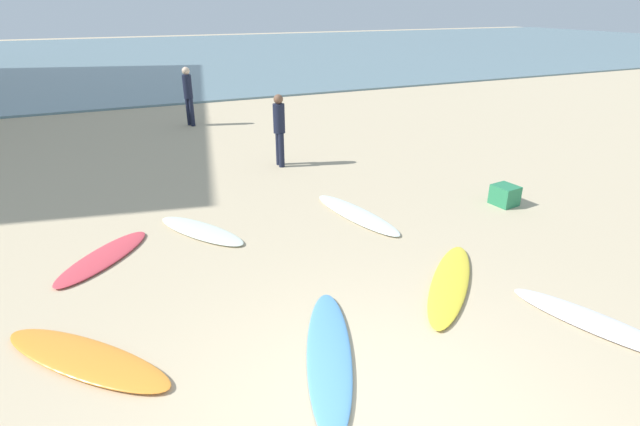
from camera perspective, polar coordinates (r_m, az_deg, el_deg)
The scene contains 11 objects.
ocean_water at distance 39.78m, azimuth -21.99°, elevation 16.84°, with size 120.00×40.00×0.08m, color slate.
surfboard_0 at distance 9.12m, azimuth 4.33°, elevation -0.13°, with size 0.54×2.31×0.07m, color white.
surfboard_1 at distance 5.71m, azimuth 1.08°, elevation -16.36°, with size 0.51×2.43×0.08m, color #5396D4.
surfboard_2 at distance 7.18m, azimuth 15.11°, elevation -7.97°, with size 0.50×2.35×0.08m, color yellow.
surfboard_3 at distance 8.70m, azimuth -13.90°, elevation -2.04°, with size 0.54×1.95×0.07m, color silver.
surfboard_4 at distance 7.08m, azimuth 29.76°, elevation -11.18°, with size 0.50×2.09×0.07m, color white.
surfboard_5 at distance 8.33m, azimuth -24.25°, elevation -4.79°, with size 0.58×1.93×0.07m, color #DF424E.
surfboard_6 at distance 6.23m, azimuth -26.00°, elevation -15.23°, with size 0.58×2.35×0.09m, color orange.
beachgoer_near at distance 16.33m, azimuth -15.33°, elevation 13.52°, with size 0.37×0.37×1.85m.
beachgoer_mid at distance 11.73m, azimuth -4.84°, elevation 10.13°, with size 0.28×0.34×1.74m.
beach_cooler at distance 10.24m, azimuth 21.01°, elevation 1.99°, with size 0.46×0.42×0.39m, color #287F51.
Camera 1 is at (-1.87, -2.84, 3.72)m, focal length 27.05 mm.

